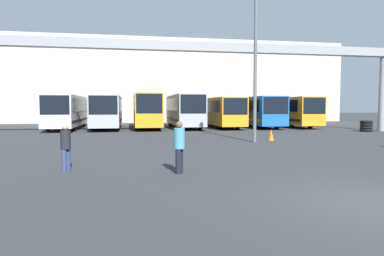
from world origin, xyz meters
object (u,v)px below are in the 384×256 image
(bus_slot_1, at_px, (107,110))
(bus_slot_3, at_px, (184,109))
(pedestrian_mid_left, at_px, (66,146))
(bus_slot_5, at_px, (255,110))
(bus_slot_4, at_px, (218,110))
(bus_slot_6, at_px, (286,110))
(traffic_cone, at_px, (271,135))
(bus_slot_2, at_px, (146,109))
(tire_stack, at_px, (366,126))
(lamp_post, at_px, (255,61))
(bus_slot_0, at_px, (68,110))
(pedestrian_mid_right, at_px, (179,146))

(bus_slot_1, bearing_deg, bus_slot_3, -0.58)
(pedestrian_mid_left, bearing_deg, bus_slot_5, -174.66)
(bus_slot_4, bearing_deg, bus_slot_6, -1.02)
(bus_slot_1, distance_m, bus_slot_4, 11.33)
(traffic_cone, bearing_deg, bus_slot_2, 116.67)
(tire_stack, bearing_deg, lamp_post, -152.57)
(pedestrian_mid_left, xyz_separation_m, lamp_post, (9.53, 7.74, 4.04))
(bus_slot_3, distance_m, lamp_post, 14.98)
(traffic_cone, relative_size, lamp_post, 0.08)
(bus_slot_1, height_order, bus_slot_3, bus_slot_3)
(bus_slot_5, bearing_deg, bus_slot_0, 178.02)
(pedestrian_mid_left, relative_size, traffic_cone, 2.24)
(bus_slot_1, relative_size, bus_slot_6, 0.91)
(traffic_cone, distance_m, lamp_post, 4.80)
(traffic_cone, bearing_deg, pedestrian_mid_left, -142.01)
(pedestrian_mid_right, distance_m, pedestrian_mid_left, 3.81)
(bus_slot_3, relative_size, traffic_cone, 14.87)
(bus_slot_4, height_order, bus_slot_5, bus_slot_5)
(bus_slot_5, bearing_deg, pedestrian_mid_left, -124.18)
(bus_slot_0, relative_size, traffic_cone, 16.32)
(pedestrian_mid_right, relative_size, lamp_post, 0.19)
(bus_slot_2, bearing_deg, bus_slot_5, -3.80)
(lamp_post, bearing_deg, bus_slot_6, 58.45)
(bus_slot_5, bearing_deg, bus_slot_1, 179.18)
(bus_slot_3, height_order, bus_slot_5, bus_slot_3)
(bus_slot_6, bearing_deg, bus_slot_4, 178.98)
(bus_slot_2, relative_size, bus_slot_3, 1.12)
(bus_slot_0, bearing_deg, tire_stack, -18.24)
(traffic_cone, bearing_deg, bus_slot_0, 135.98)
(bus_slot_2, bearing_deg, bus_slot_1, -171.93)
(bus_slot_6, height_order, tire_stack, bus_slot_6)
(traffic_cone, bearing_deg, pedestrian_mid_right, -127.22)
(pedestrian_mid_right, bearing_deg, pedestrian_mid_left, -73.53)
(bus_slot_3, bearing_deg, traffic_cone, -75.95)
(pedestrian_mid_left, bearing_deg, bus_slot_1, -140.36)
(bus_slot_4, xyz_separation_m, pedestrian_mid_right, (-7.60, -24.02, -0.84))
(bus_slot_2, bearing_deg, lamp_post, -69.05)
(pedestrian_mid_left, height_order, traffic_cone, pedestrian_mid_left)
(pedestrian_mid_right, height_order, lamp_post, lamp_post)
(bus_slot_5, relative_size, pedestrian_mid_left, 6.46)
(bus_slot_4, bearing_deg, tire_stack, -38.95)
(bus_slot_2, xyz_separation_m, bus_slot_5, (11.31, -0.75, -0.12))
(bus_slot_5, bearing_deg, bus_slot_6, 10.83)
(bus_slot_4, height_order, traffic_cone, bus_slot_4)
(bus_slot_6, bearing_deg, bus_slot_5, -169.17)
(bus_slot_2, xyz_separation_m, pedestrian_mid_left, (-3.72, -22.89, -1.08))
(bus_slot_1, bearing_deg, bus_slot_4, 3.24)
(bus_slot_0, bearing_deg, bus_slot_6, 0.18)
(bus_slot_0, distance_m, lamp_post, 20.34)
(pedestrian_mid_right, bearing_deg, bus_slot_0, -130.50)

